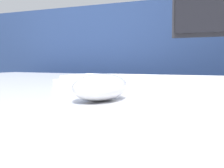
% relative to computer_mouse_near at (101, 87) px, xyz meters
% --- Properties ---
extents(computer_mouse_near, '(0.07, 0.12, 0.04)m').
position_rel_computer_mouse_near_xyz_m(computer_mouse_near, '(0.00, 0.00, 0.00)').
color(computer_mouse_near, silver).
rests_on(computer_mouse_near, desk).
extents(keyboard, '(0.38, 0.16, 0.02)m').
position_rel_computer_mouse_near_xyz_m(keyboard, '(-0.01, 0.23, -0.01)').
color(keyboard, silver).
rests_on(keyboard, desk).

